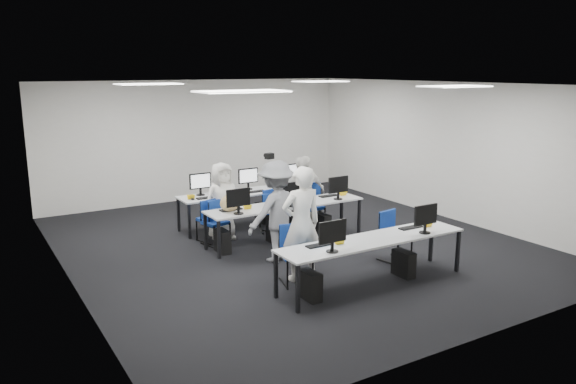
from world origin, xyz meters
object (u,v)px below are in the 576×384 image
chair_7 (307,209)px  chair_0 (296,265)px  photographer (276,211)px  student_3 (304,192)px  chair_5 (211,228)px  chair_6 (270,219)px  student_2 (222,201)px  student_1 (300,192)px  chair_2 (215,231)px  desk_front (373,242)px  desk_mid (286,207)px  chair_1 (394,245)px  chair_3 (276,218)px  chair_4 (312,215)px  student_0 (301,224)px

chair_7 → chair_0: bearing=-124.3°
photographer → student_3: bearing=-145.5°
chair_5 → chair_6: (1.30, -0.01, -0.01)m
chair_5 → student_2: 0.55m
student_1 → student_3: student_3 is taller
chair_7 → chair_2: bearing=-168.6°
desk_front → chair_7: (1.07, 3.52, -0.39)m
desk_mid → chair_1: 2.25m
desk_mid → chair_3: bearing=75.8°
chair_4 → photographer: bearing=-149.7°
chair_0 → chair_1: (2.01, -0.00, -0.01)m
desk_front → chair_1: size_ratio=3.70×
desk_mid → chair_5: chair_5 is taller
chair_0 → photographer: size_ratio=0.51×
chair_2 → chair_4: (2.25, 0.07, -0.01)m
chair_1 → chair_4: size_ratio=1.06×
chair_5 → chair_7: bearing=-9.5°
desk_front → chair_6: size_ratio=3.87×
chair_4 → photographer: 2.34m
desk_mid → photographer: photographer is taller
chair_4 → photographer: size_ratio=0.46×
desk_front → chair_2: size_ratio=3.81×
chair_0 → chair_2: bearing=111.7°
student_0 → student_3: bearing=-118.5°
chair_0 → student_0: student_0 is taller
chair_7 → photographer: bearing=-133.4°
chair_4 → student_1: 0.55m
chair_5 → desk_front: bearing=-83.5°
desk_mid → chair_6: size_ratio=3.87×
chair_5 → student_1: 2.06m
chair_2 → chair_7: 2.37m
chair_1 → student_0: student_0 is taller
chair_3 → chair_5: chair_3 is taller
chair_7 → student_1: size_ratio=0.61×
chair_0 → student_3: bearing=70.4°
student_3 → chair_4: bearing=-12.1°
student_3 → photographer: (-1.55, -1.55, 0.12)m
student_0 → chair_0: bearing=35.0°
student_1 → student_3: (0.07, -0.04, 0.01)m
chair_4 → photographer: photographer is taller
student_2 → student_3: 1.83m
chair_0 → chair_6: bearing=83.9°
chair_4 → chair_7: bearing=64.8°
student_2 → student_3: student_2 is taller
student_0 → photographer: size_ratio=1.04×
chair_3 → desk_front: bearing=-105.7°
chair_3 → chair_7: 0.94m
chair_0 → student_1: student_1 is taller
student_2 → desk_mid: bearing=-38.8°
desk_mid → chair_7: chair_7 is taller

